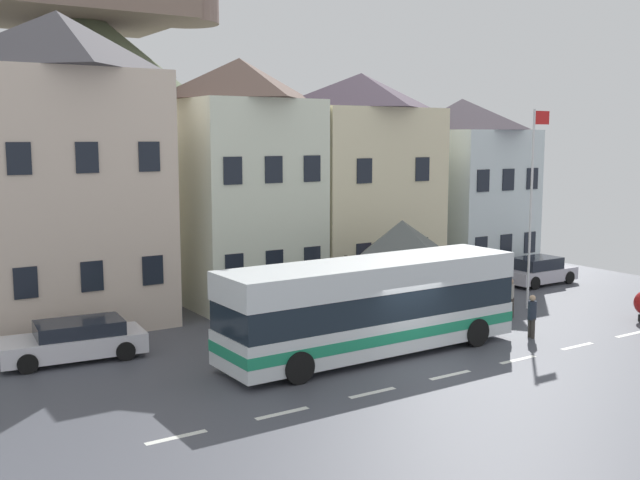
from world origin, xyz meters
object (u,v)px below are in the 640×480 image
at_px(townhouse_04, 460,186).
at_px(pedestrian_01, 413,305).
at_px(townhouse_03, 361,182).
at_px(pedestrian_00, 510,295).
at_px(bus_shelter, 402,239).
at_px(public_bench, 341,302).
at_px(hilltop_castle, 87,121).
at_px(parked_car_00, 74,340).
at_px(pedestrian_02, 532,314).
at_px(parked_car_02, 454,286).
at_px(townhouse_02, 241,182).
at_px(parked_car_01, 538,271).
at_px(flagpole, 532,197).
at_px(transit_bus, 372,307).
at_px(townhouse_01, 63,170).

relative_size(townhouse_04, pedestrian_01, 5.79).
distance_m(townhouse_03, pedestrian_00, 9.48).
distance_m(bus_shelter, public_bench, 3.68).
distance_m(hilltop_castle, parked_car_00, 27.31).
distance_m(pedestrian_02, public_bench, 8.00).
bearing_deg(public_bench, parked_car_02, -9.44).
distance_m(townhouse_02, bus_shelter, 7.68).
bearing_deg(parked_car_01, townhouse_03, 151.33).
relative_size(townhouse_04, flagpole, 1.10).
bearing_deg(pedestrian_01, pedestrian_02, -54.08).
bearing_deg(flagpole, parked_car_02, 121.74).
xyz_separation_m(townhouse_03, public_bench, (-3.83, -3.93, -4.69)).
bearing_deg(pedestrian_02, parked_car_02, 72.91).
bearing_deg(townhouse_03, bus_shelter, -108.88).
bearing_deg(hilltop_castle, flagpole, -68.97).
relative_size(bus_shelter, pedestrian_02, 2.46).
relative_size(parked_car_02, pedestrian_02, 2.66).
height_order(transit_bus, parked_car_02, transit_bus).
bearing_deg(pedestrian_01, parked_car_00, 167.55).
relative_size(parked_car_01, pedestrian_02, 2.44).
bearing_deg(bus_shelter, hilltop_castle, 101.81).
height_order(townhouse_04, public_bench, townhouse_04).
xyz_separation_m(townhouse_04, parked_car_02, (-5.63, -5.75, -4.00)).
height_order(hilltop_castle, public_bench, hilltop_castle).
height_order(townhouse_01, pedestrian_00, townhouse_01).
bearing_deg(parked_car_00, townhouse_02, -144.62).
bearing_deg(townhouse_01, public_bench, -25.59).
distance_m(pedestrian_00, flagpole, 4.39).
xyz_separation_m(pedestrian_00, pedestrian_01, (-4.37, 0.94, -0.05)).
distance_m(hilltop_castle, public_bench, 25.74).
xyz_separation_m(bus_shelter, parked_car_00, (-13.13, 0.85, -2.51)).
bearing_deg(townhouse_04, pedestrian_01, -140.74).
height_order(parked_car_00, pedestrian_02, pedestrian_02).
bearing_deg(pedestrian_02, hilltop_castle, 102.80).
distance_m(pedestrian_01, flagpole, 7.40).
xyz_separation_m(transit_bus, bus_shelter, (4.48, 4.00, 1.53)).
bearing_deg(townhouse_01, parked_car_00, -102.81).
relative_size(townhouse_02, public_bench, 6.73).
relative_size(parked_car_02, pedestrian_01, 2.64).
bearing_deg(parked_car_01, flagpole, -143.67).
bearing_deg(flagpole, townhouse_04, 65.43).
bearing_deg(townhouse_04, townhouse_03, -173.02).
distance_m(parked_car_00, parked_car_01, 23.00).
height_order(townhouse_02, parked_car_01, townhouse_02).
relative_size(townhouse_03, pedestrian_01, 6.39).
xyz_separation_m(parked_car_01, flagpole, (-4.53, -3.45, 4.16)).
relative_size(parked_car_01, parked_car_02, 0.92).
height_order(transit_bus, parked_car_01, transit_bus).
height_order(townhouse_02, transit_bus, townhouse_02).
bearing_deg(pedestrian_00, townhouse_04, 57.94).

